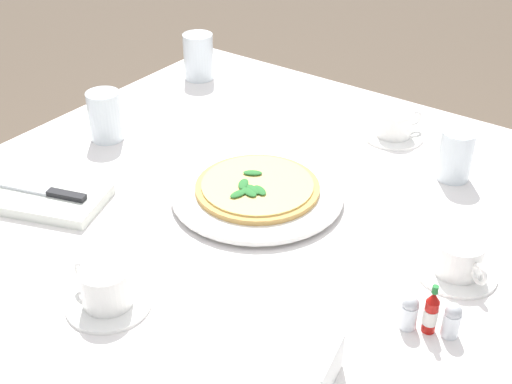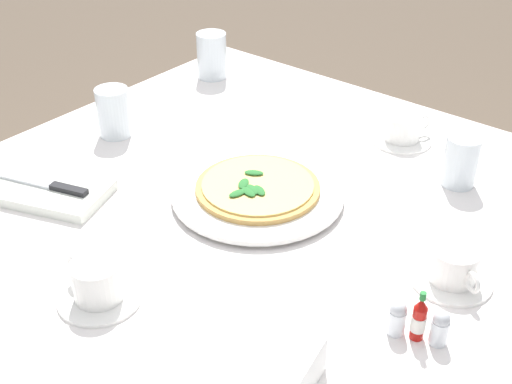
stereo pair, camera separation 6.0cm
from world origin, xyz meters
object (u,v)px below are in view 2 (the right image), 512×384
pizza (258,187)px  dinner_knife (46,184)px  pepper_shaker (440,329)px  coffee_cup_near_right (402,129)px  salt_shaker (397,319)px  napkin_folded (49,191)px  coffee_cup_left_edge (454,267)px  hot_sauce_bottle (419,319)px  pizza_plate (258,193)px  water_glass_far_left (212,58)px  menu_card (312,375)px  water_glass_far_right (460,164)px  coffee_cup_center_back (98,283)px  water_glass_back_corner (114,115)px

pizza → dinner_knife: size_ratio=1.21×
pizza → pepper_shaker: (-0.43, 0.13, 0.00)m
pizza → coffee_cup_near_right: 0.38m
pizza → salt_shaker: 0.40m
pizza → napkin_folded: 0.39m
coffee_cup_left_edge → hot_sauce_bottle: (-0.02, 0.15, 0.01)m
napkin_folded → hot_sauce_bottle: bearing=168.2°
pizza_plate → hot_sauce_bottle: bearing=160.9°
dinner_knife → hot_sauce_bottle: bearing=171.0°
water_glass_far_left → dinner_knife: size_ratio=0.60×
coffee_cup_near_right → pepper_shaker: coffee_cup_near_right is taller
salt_shaker → pepper_shaker: size_ratio=1.00×
hot_sauce_bottle → dinner_knife: bearing=8.1°
dinner_knife → menu_card: 0.66m
water_glass_far_right → pizza_plate: bearing=46.7°
coffee_cup_center_back → water_glass_back_corner: water_glass_back_corner is taller
water_glass_back_corner → menu_card: bearing=156.9°
water_glass_back_corner → water_glass_far_left: 0.37m
coffee_cup_center_back → water_glass_back_corner: bearing=-43.7°
coffee_cup_near_right → napkin_folded: size_ratio=0.52×
coffee_cup_left_edge → menu_card: bearing=82.2°
coffee_cup_center_back → napkin_folded: (0.30, -0.13, -0.02)m
pizza_plate → coffee_cup_left_edge: 0.39m
pizza → water_glass_back_corner: 0.40m
water_glass_far_left → pizza: bearing=140.4°
pizza_plate → salt_shaker: 0.40m
pepper_shaker → salt_shaker: bearing=19.7°
napkin_folded → dinner_knife: size_ratio=1.31×
pizza → napkin_folded: (0.31, 0.24, -0.02)m
water_glass_far_left → napkin_folded: 0.63m
napkin_folded → salt_shaker: salt_shaker is taller
hot_sauce_bottle → napkin_folded: bearing=8.1°
coffee_cup_near_right → napkin_folded: coffee_cup_near_right is taller
pizza_plate → water_glass_far_left: 0.58m
water_glass_back_corner → napkin_folded: (-0.09, 0.24, -0.04)m
pizza_plate → dinner_knife: bearing=37.6°
water_glass_far_left → pizza_plate: bearing=140.5°
coffee_cup_near_right → pepper_shaker: size_ratio=2.31×
water_glass_far_left → pepper_shaker: 1.01m
pizza_plate → coffee_cup_near_right: 0.38m
salt_shaker → dinner_knife: bearing=7.6°
pizza_plate → coffee_cup_center_back: coffee_cup_center_back is taller
pizza → hot_sauce_bottle: hot_sauce_bottle is taller
napkin_folded → water_glass_far_left: bearing=-97.0°
salt_shaker → menu_card: menu_card is taller
pizza_plate → coffee_cup_center_back: (0.01, 0.37, 0.02)m
pizza_plate → napkin_folded: size_ratio=1.28×
hot_sauce_bottle → water_glass_far_left: bearing=-30.9°
coffee_cup_near_right → water_glass_far_left: (0.55, -0.00, 0.02)m
water_glass_far_left → coffee_cup_near_right: bearing=179.8°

